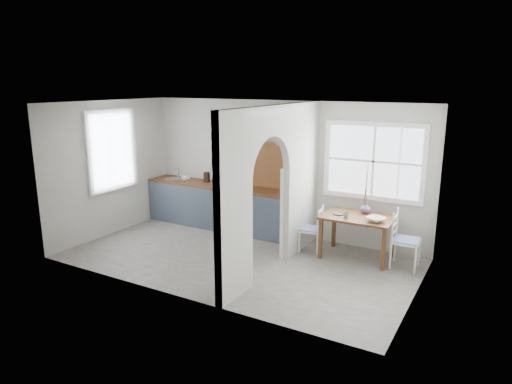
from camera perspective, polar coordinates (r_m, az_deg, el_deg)
The scene contains 26 objects.
floor at distance 7.86m, azimuth -2.30°, elevation -8.32°, with size 5.80×3.20×0.01m, color gray.
ceiling at distance 7.30m, azimuth -2.50°, elevation 10.97°, with size 5.80×3.20×0.01m, color beige.
walls at distance 7.47m, azimuth -2.39°, elevation 0.96°, with size 5.81×3.21×2.60m.
partition at distance 7.15m, azimuth 2.60°, elevation 1.63°, with size 0.12×3.20×2.60m.
kitchen_window at distance 9.23m, azimuth -17.75°, elevation 4.97°, with size 0.10×1.16×1.50m, color white, non-canonical shape.
nook_window at distance 8.12m, azimuth 14.47°, elevation 3.72°, with size 1.76×0.10×1.30m, color white, non-canonical shape.
counter at distance 9.35m, azimuth -3.90°, elevation -1.78°, with size 3.50×0.60×0.90m.
sink at distance 9.99m, azimuth -10.26°, elevation 1.59°, with size 0.40×0.40×0.02m, color silver.
backsplash at distance 8.90m, azimuth 1.87°, elevation 3.35°, with size 1.65×0.03×0.90m, color brown.
shelf at distance 8.73m, azimuth 1.64°, elevation 7.48°, with size 1.75×0.20×0.21m.
pendant_lamp at distance 8.28m, azimuth 2.70°, elevation 6.29°, with size 0.26×0.26×0.16m, color beige.
utensil_rail at distance 7.93m, azimuth 4.81°, elevation 2.78°, with size 0.02×0.02×0.50m, color silver.
dining_table at distance 7.96m, azimuth 12.52°, elevation -5.52°, with size 1.18×0.79×0.74m, color brown, non-canonical shape.
chair_left at distance 8.15m, azimuth 6.90°, elevation -4.57°, with size 0.37×0.37×0.81m, color white, non-canonical shape.
chair_right at distance 7.74m, azimuth 18.25°, elevation -5.71°, with size 0.42×0.42×0.93m, color white, non-canonical shape.
kettle at distance 8.44m, azimuth 4.07°, elevation 0.47°, with size 0.20×0.16×0.24m, color white, non-canonical shape.
mug_a at distance 9.79m, azimuth -9.02°, elevation 1.76°, with size 0.11×0.11×0.10m, color silver.
mug_b at distance 9.72m, azimuth -8.61°, elevation 1.71°, with size 0.14×0.14×0.11m, color white.
knife_block at distance 9.54m, azimuth -6.19°, elevation 1.86°, with size 0.10×0.13×0.21m, color #452F21.
jar at distance 9.42m, azimuth -4.42°, elevation 1.65°, with size 0.11×0.11×0.18m, color #88765A.
towel_magenta at distance 8.32m, azimuth 4.73°, elevation -5.07°, with size 0.02×0.03×0.52m, color #A71763.
towel_orange at distance 8.30m, azimuth 4.61°, elevation -5.31°, with size 0.02×0.03×0.54m, color orange.
bowl at distance 7.62m, azimuth 14.76°, elevation -3.32°, with size 0.29×0.29×0.07m, color white.
table_cup at distance 7.73m, azimuth 11.19°, elevation -2.81°, with size 0.09×0.09×0.09m, color #589863.
plate at distance 7.90m, azimuth 10.31°, elevation -2.68°, with size 0.20×0.20×0.02m, color #342A2A.
vase at distance 8.02m, azimuth 13.54°, elevation -1.97°, with size 0.18×0.18×0.19m, color #603F73.
Camera 1 is at (3.88, -6.17, 2.93)m, focal length 32.00 mm.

